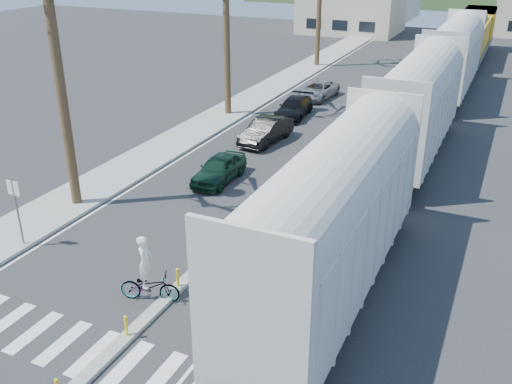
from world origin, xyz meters
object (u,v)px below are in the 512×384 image
at_px(street_sign, 16,203).
at_px(cyclist, 149,281).
at_px(car_second, 266,131).
at_px(car_lead, 219,169).

distance_m(street_sign, cyclist, 6.92).
height_order(street_sign, cyclist, street_sign).
height_order(car_second, cyclist, cyclist).
relative_size(car_lead, car_second, 0.88).
xyz_separation_m(street_sign, car_lead, (4.00, 9.31, -1.29)).
height_order(car_lead, cyclist, cyclist).
bearing_deg(car_lead, street_sign, -114.04).
distance_m(car_lead, car_second, 6.52).
height_order(street_sign, car_lead, street_sign).
bearing_deg(street_sign, cyclist, -7.89).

